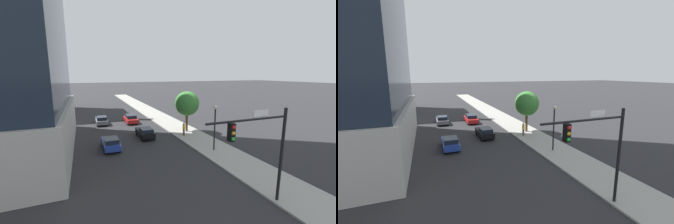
{
  "view_description": "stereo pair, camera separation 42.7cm",
  "coord_description": "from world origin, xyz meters",
  "views": [
    {
      "loc": [
        -5.12,
        -5.53,
        8.68
      ],
      "look_at": [
        1.92,
        11.96,
        5.19
      ],
      "focal_mm": 22.55,
      "sensor_mm": 36.0,
      "label": 1
    },
    {
      "loc": [
        -4.72,
        -5.69,
        8.68
      ],
      "look_at": [
        1.92,
        11.96,
        5.19
      ],
      "focal_mm": 22.55,
      "sensor_mm": 36.0,
      "label": 2
    }
  ],
  "objects": [
    {
      "name": "pedestrian_yellow_shirt",
      "position": [
        7.47,
        19.89,
        1.07
      ],
      "size": [
        0.34,
        0.34,
        1.79
      ],
      "color": "brown",
      "rests_on": "sidewalk"
    },
    {
      "name": "car_blue",
      "position": [
        -2.54,
        18.57,
        0.72
      ],
      "size": [
        1.81,
        4.31,
        1.43
      ],
      "color": "#233D9E",
      "rests_on": "ground"
    },
    {
      "name": "traffic_light_pole",
      "position": [
        4.84,
        3.84,
        4.57
      ],
      "size": [
        5.97,
        0.48,
        6.39
      ],
      "color": "black",
      "rests_on": "sidewalk"
    },
    {
      "name": "car_red",
      "position": [
        2.35,
        30.86,
        0.73
      ],
      "size": [
        1.9,
        4.69,
        1.48
      ],
      "color": "red",
      "rests_on": "ground"
    },
    {
      "name": "sidewalk",
      "position": [
        8.56,
        20.0,
        0.07
      ],
      "size": [
        4.51,
        120.0,
        0.15
      ],
      "primitive_type": "cube",
      "color": "#9E9B93",
      "rests_on": "ground"
    },
    {
      "name": "car_black",
      "position": [
        2.35,
        21.34,
        0.74
      ],
      "size": [
        1.77,
        4.2,
        1.44
      ],
      "color": "black",
      "rests_on": "ground"
    },
    {
      "name": "street_lamp",
      "position": [
        8.17,
        13.58,
        3.53
      ],
      "size": [
        0.44,
        0.44,
        5.08
      ],
      "color": "black",
      "rests_on": "sidewalk"
    },
    {
      "name": "car_gray",
      "position": [
        -2.54,
        31.64,
        0.72
      ],
      "size": [
        1.88,
        4.7,
        1.46
      ],
      "color": "slate",
      "rests_on": "ground"
    },
    {
      "name": "street_tree",
      "position": [
        8.78,
        21.61,
        4.3
      ],
      "size": [
        3.56,
        3.56,
        5.96
      ],
      "color": "brown",
      "rests_on": "sidewalk"
    },
    {
      "name": "construction_building",
      "position": [
        -19.66,
        50.62,
        15.91
      ],
      "size": [
        17.01,
        14.21,
        39.22
      ],
      "color": "#B2AFA8",
      "rests_on": "ground"
    }
  ]
}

